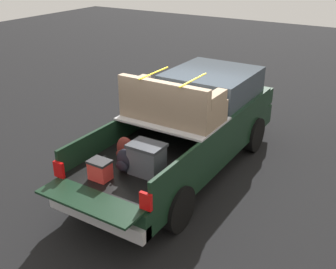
{
  "coord_description": "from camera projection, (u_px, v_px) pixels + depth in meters",
  "views": [
    {
      "loc": [
        -6.65,
        -3.78,
        4.38
      ],
      "look_at": [
        -0.6,
        0.0,
        1.1
      ],
      "focal_mm": 43.41,
      "sensor_mm": 36.0,
      "label": 1
    }
  ],
  "objects": [
    {
      "name": "pickup_truck",
      "position": [
        192.0,
        124.0,
        8.65
      ],
      "size": [
        6.05,
        2.06,
        2.23
      ],
      "color": "black",
      "rests_on": "ground_plane"
    },
    {
      "name": "ground_plane",
      "position": [
        183.0,
        171.0,
        8.77
      ],
      "size": [
        40.0,
        40.0,
        0.0
      ],
      "primitive_type": "plane",
      "color": "black"
    }
  ]
}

